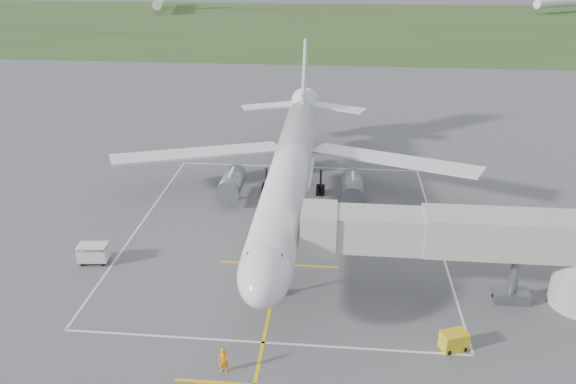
# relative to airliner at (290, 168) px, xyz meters

# --- Properties ---
(ground) EXTENTS (700.00, 700.00, 0.00)m
(ground) POSITION_rel_airliner_xyz_m (0.00, -0.75, -4.39)
(ground) COLOR #535355
(ground) RESTS_ON ground
(grass_strip) EXTENTS (700.00, 120.00, 0.02)m
(grass_strip) POSITION_rel_airliner_xyz_m (0.00, 129.25, -4.38)
(grass_strip) COLOR #31481F
(grass_strip) RESTS_ON ground
(apron_markings) EXTENTS (28.20, 60.00, 0.01)m
(apron_markings) POSITION_rel_airliner_xyz_m (0.00, -6.57, -4.38)
(apron_markings) COLOR yellow
(apron_markings) RESTS_ON ground
(airliner) EXTENTS (38.93, 46.75, 13.52)m
(airliner) POSITION_rel_airliner_xyz_m (0.00, 0.00, 0.00)
(airliner) COLOR silver
(airliner) RESTS_ON ground
(jet_bridge) EXTENTS (23.40, 5.00, 7.20)m
(jet_bridge) POSITION_rel_airliner_xyz_m (15.72, -14.25, 0.35)
(jet_bridge) COLOR #ABA89B
(jet_bridge) RESTS_ON ground
(gpu_unit) EXTENTS (1.99, 1.67, 1.28)m
(gpu_unit) POSITION_rel_airliner_xyz_m (12.77, -20.14, -3.76)
(gpu_unit) COLOR gold
(gpu_unit) RESTS_ON ground
(baggage_cart) EXTENTS (2.55, 1.68, 1.68)m
(baggage_cart) POSITION_rel_airliner_xyz_m (-15.59, -11.85, -3.53)
(baggage_cart) COLOR silver
(baggage_cart) RESTS_ON ground
(ramp_worker_nose) EXTENTS (0.71, 0.53, 1.79)m
(ramp_worker_nose) POSITION_rel_airliner_xyz_m (-2.08, -23.74, -3.50)
(ramp_worker_nose) COLOR orange
(ramp_worker_nose) RESTS_ON ground
(ramp_worker_wing) EXTENTS (0.93, 0.84, 1.56)m
(ramp_worker_wing) POSITION_rel_airliner_xyz_m (-7.37, 1.12, -3.61)
(ramp_worker_wing) COLOR #FC4207
(ramp_worker_wing) RESTS_ON ground
(distant_aircraft) EXTENTS (167.15, 34.36, 8.85)m
(distant_aircraft) POSITION_rel_airliner_xyz_m (11.62, 165.60, -0.80)
(distant_aircraft) COLOR silver
(distant_aircraft) RESTS_ON ground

